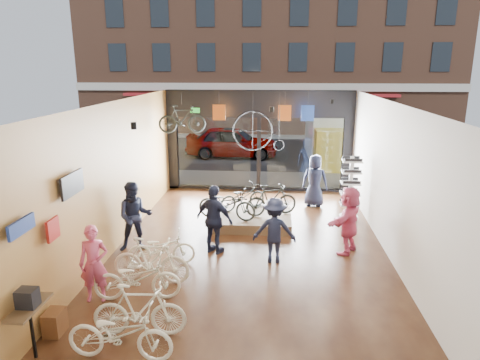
# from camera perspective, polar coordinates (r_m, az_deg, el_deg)

# --- Properties ---
(ground_plane) EXTENTS (7.00, 12.00, 0.04)m
(ground_plane) POSITION_cam_1_polar(r_m,az_deg,el_deg) (11.09, 1.26, -9.98)
(ground_plane) COLOR black
(ground_plane) RESTS_ON ground
(ceiling) EXTENTS (7.00, 12.00, 0.04)m
(ceiling) POSITION_cam_1_polar(r_m,az_deg,el_deg) (10.09, 1.38, 10.21)
(ceiling) COLOR black
(ceiling) RESTS_ON ground
(wall_left) EXTENTS (0.04, 12.00, 3.80)m
(wall_left) POSITION_cam_1_polar(r_m,az_deg,el_deg) (11.18, -17.00, 0.03)
(wall_left) COLOR #B28C3E
(wall_left) RESTS_ON ground
(wall_right) EXTENTS (0.04, 12.00, 3.80)m
(wall_right) POSITION_cam_1_polar(r_m,az_deg,el_deg) (10.82, 20.27, -0.74)
(wall_right) COLOR beige
(wall_right) RESTS_ON ground
(wall_back) EXTENTS (7.00, 0.04, 3.80)m
(wall_back) POSITION_cam_1_polar(r_m,az_deg,el_deg) (4.90, -3.01, -19.25)
(wall_back) COLOR beige
(wall_back) RESTS_ON ground
(storefront) EXTENTS (7.00, 0.26, 3.80)m
(storefront) POSITION_cam_1_polar(r_m,az_deg,el_deg) (16.28, 2.55, 5.21)
(storefront) COLOR black
(storefront) RESTS_ON ground
(exit_sign) EXTENTS (0.35, 0.06, 0.18)m
(exit_sign) POSITION_cam_1_polar(r_m,az_deg,el_deg) (16.27, -6.01, 9.23)
(exit_sign) COLOR #198C26
(exit_sign) RESTS_ON storefront
(street_road) EXTENTS (30.00, 18.00, 0.02)m
(street_road) POSITION_cam_1_polar(r_m,az_deg,el_deg) (25.47, 3.26, 4.39)
(street_road) COLOR black
(street_road) RESTS_ON ground
(sidewalk_near) EXTENTS (30.00, 2.40, 0.12)m
(sidewalk_near) POSITION_cam_1_polar(r_m,az_deg,el_deg) (17.85, 2.62, 0.03)
(sidewalk_near) COLOR slate
(sidewalk_near) RESTS_ON ground
(sidewalk_far) EXTENTS (30.00, 2.00, 0.12)m
(sidewalk_far) POSITION_cam_1_polar(r_m,az_deg,el_deg) (29.40, 3.46, 5.95)
(sidewalk_far) COLOR slate
(sidewalk_far) RESTS_ON ground
(opposite_building) EXTENTS (26.00, 5.00, 14.00)m
(opposite_building) POSITION_cam_1_polar(r_m,az_deg,el_deg) (31.63, 3.77, 19.19)
(opposite_building) COLOR brown
(opposite_building) RESTS_ON ground
(street_car) EXTENTS (4.77, 1.92, 1.63)m
(street_car) POSITION_cam_1_polar(r_m,az_deg,el_deg) (22.48, -1.07, 5.13)
(street_car) COLOR gray
(street_car) RESTS_ON street_road
(box_truck) EXTENTS (2.38, 7.13, 2.81)m
(box_truck) POSITION_cam_1_polar(r_m,az_deg,el_deg) (21.49, 12.52, 5.91)
(box_truck) COLOR silver
(box_truck) RESTS_ON street_road
(floor_bike_0) EXTENTS (1.78, 0.67, 0.93)m
(floor_bike_0) POSITION_cam_1_polar(r_m,az_deg,el_deg) (7.60, -15.73, -19.13)
(floor_bike_0) COLOR beige
(floor_bike_0) RESTS_ON ground_plane
(floor_bike_1) EXTENTS (1.69, 0.58, 1.00)m
(floor_bike_1) POSITION_cam_1_polar(r_m,az_deg,el_deg) (8.06, -13.27, -16.53)
(floor_bike_1) COLOR beige
(floor_bike_1) RESTS_ON ground_plane
(floor_bike_2) EXTENTS (1.83, 0.85, 0.93)m
(floor_bike_2) POSITION_cam_1_polar(r_m,az_deg,el_deg) (9.18, -13.55, -12.65)
(floor_bike_2) COLOR beige
(floor_bike_2) RESTS_ON ground_plane
(floor_bike_3) EXTENTS (1.77, 0.62, 1.04)m
(floor_bike_3) POSITION_cam_1_polar(r_m,az_deg,el_deg) (9.75, -11.78, -10.45)
(floor_bike_3) COLOR beige
(floor_bike_3) RESTS_ON ground_plane
(floor_bike_4) EXTENTS (1.67, 0.84, 0.84)m
(floor_bike_4) POSITION_cam_1_polar(r_m,az_deg,el_deg) (10.57, -10.42, -8.94)
(floor_bike_4) COLOR beige
(floor_bike_4) RESTS_ON ground_plane
(display_platform) EXTENTS (2.40, 1.80, 0.30)m
(display_platform) POSITION_cam_1_polar(r_m,az_deg,el_deg) (13.00, 1.48, -5.31)
(display_platform) COLOR #493020
(display_platform) RESTS_ON ground_plane
(display_bike_left) EXTENTS (1.84, 0.99, 0.92)m
(display_bike_left) POSITION_cam_1_polar(r_m,az_deg,el_deg) (12.48, -1.78, -3.22)
(display_bike_left) COLOR black
(display_bike_left) RESTS_ON display_platform
(display_bike_mid) EXTENTS (1.65, 0.98, 0.96)m
(display_bike_mid) POSITION_cam_1_polar(r_m,az_deg,el_deg) (12.82, 4.20, -2.67)
(display_bike_mid) COLOR black
(display_bike_mid) RESTS_ON display_platform
(display_bike_right) EXTENTS (1.60, 1.33, 0.82)m
(display_bike_right) POSITION_cam_1_polar(r_m,az_deg,el_deg) (13.32, 0.35, -2.26)
(display_bike_right) COLOR black
(display_bike_right) RESTS_ON display_platform
(customer_0) EXTENTS (0.65, 0.49, 1.61)m
(customer_0) POSITION_cam_1_polar(r_m,az_deg,el_deg) (9.25, -18.89, -10.50)
(customer_0) COLOR #CC4C72
(customer_0) RESTS_ON ground_plane
(customer_1) EXTENTS (1.06, 0.93, 1.83)m
(customer_1) POSITION_cam_1_polar(r_m,az_deg,el_deg) (11.34, -13.82, -4.75)
(customer_1) COLOR #161C33
(customer_1) RESTS_ON ground_plane
(customer_2) EXTENTS (1.13, 0.85, 1.79)m
(customer_2) POSITION_cam_1_polar(r_m,az_deg,el_deg) (10.87, -3.42, -5.31)
(customer_2) COLOR #161C33
(customer_2) RESTS_ON ground_plane
(customer_3) EXTENTS (1.06, 0.63, 1.62)m
(customer_3) POSITION_cam_1_polar(r_m,az_deg,el_deg) (10.43, 4.60, -6.70)
(customer_3) COLOR #161C33
(customer_3) RESTS_ON ground_plane
(customer_4) EXTENTS (0.97, 0.74, 1.78)m
(customer_4) POSITION_cam_1_polar(r_m,az_deg,el_deg) (14.71, 9.94, -0.08)
(customer_4) COLOR #161C33
(customer_4) RESTS_ON ground_plane
(customer_5) EXTENTS (1.28, 1.66, 1.75)m
(customer_5) POSITION_cam_1_polar(r_m,az_deg,el_deg) (11.23, 14.30, -5.19)
(customer_5) COLOR #CC4C72
(customer_5) RESTS_ON ground_plane
(sunglasses_rack) EXTENTS (0.66, 0.58, 2.00)m
(sunglasses_rack) POSITION_cam_1_polar(r_m,az_deg,el_deg) (13.65, 14.48, -1.06)
(sunglasses_rack) COLOR white
(sunglasses_rack) RESTS_ON ground_plane
(wall_merch) EXTENTS (0.40, 2.40, 2.60)m
(wall_merch) POSITION_cam_1_polar(r_m,az_deg,el_deg) (8.34, -24.55, -10.20)
(wall_merch) COLOR navy
(wall_merch) RESTS_ON wall_left
(penny_farthing) EXTENTS (1.69, 0.06, 1.35)m
(penny_farthing) POSITION_cam_1_polar(r_m,az_deg,el_deg) (14.44, 2.81, 6.37)
(penny_farthing) COLOR black
(penny_farthing) RESTS_ON ceiling
(hung_bike) EXTENTS (1.64, 0.76, 0.95)m
(hung_bike) POSITION_cam_1_polar(r_m,az_deg,el_deg) (14.67, -7.73, 8.06)
(hung_bike) COLOR black
(hung_bike) RESTS_ON ceiling
(jersey_left) EXTENTS (0.45, 0.03, 0.55)m
(jersey_left) POSITION_cam_1_polar(r_m,az_deg,el_deg) (15.45, -2.81, 8.99)
(jersey_left) COLOR #CC5919
(jersey_left) RESTS_ON ceiling
(jersey_mid) EXTENTS (0.45, 0.03, 0.55)m
(jersey_mid) POSITION_cam_1_polar(r_m,az_deg,el_deg) (15.32, 5.98, 8.88)
(jersey_mid) COLOR #CC5919
(jersey_mid) RESTS_ON ceiling
(jersey_right) EXTENTS (0.45, 0.03, 0.55)m
(jersey_right) POSITION_cam_1_polar(r_m,az_deg,el_deg) (15.36, 9.01, 8.79)
(jersey_right) COLOR #1E3F99
(jersey_right) RESTS_ON ceiling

